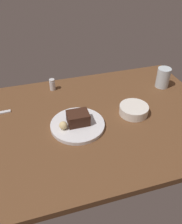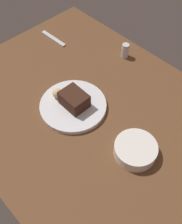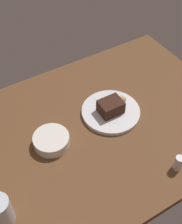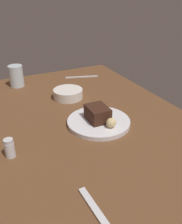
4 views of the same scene
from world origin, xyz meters
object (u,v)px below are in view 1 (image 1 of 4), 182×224
(salt_shaker, at_px, (52,85))
(water_glass, at_px, (163,78))
(bread_roll, at_px, (63,125))
(side_bowl, at_px, (134,110))
(dessert_plate, at_px, (78,125))
(chocolate_cake_slice, at_px, (78,118))

(salt_shaker, height_order, water_glass, water_glass)
(bread_roll, xyz_separation_m, side_bowl, (-0.36, -0.03, -0.01))
(dessert_plate, relative_size, water_glass, 2.20)
(side_bowl, bearing_deg, chocolate_cake_slice, 2.77)
(side_bowl, bearing_deg, salt_shaker, -44.11)
(chocolate_cake_slice, distance_m, side_bowl, 0.28)
(water_glass, distance_m, side_bowl, 0.33)
(side_bowl, bearing_deg, bread_roll, 5.39)
(dessert_plate, xyz_separation_m, side_bowl, (-0.29, -0.02, 0.01))
(chocolate_cake_slice, relative_size, water_glass, 0.86)
(dessert_plate, xyz_separation_m, bread_roll, (0.07, 0.02, 0.03))
(chocolate_cake_slice, distance_m, water_glass, 0.58)
(chocolate_cake_slice, distance_m, salt_shaker, 0.35)
(chocolate_cake_slice, bearing_deg, salt_shaker, -79.89)
(chocolate_cake_slice, height_order, bread_roll, chocolate_cake_slice)
(water_glass, relative_size, side_bowl, 0.80)
(bread_roll, relative_size, side_bowl, 0.26)
(dessert_plate, relative_size, side_bowl, 1.76)
(bread_roll, xyz_separation_m, water_glass, (-0.62, -0.22, 0.02))
(dessert_plate, xyz_separation_m, chocolate_cake_slice, (-0.00, -0.00, 0.04))
(salt_shaker, bearing_deg, water_glass, 166.67)
(dessert_plate, relative_size, chocolate_cake_slice, 2.56)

